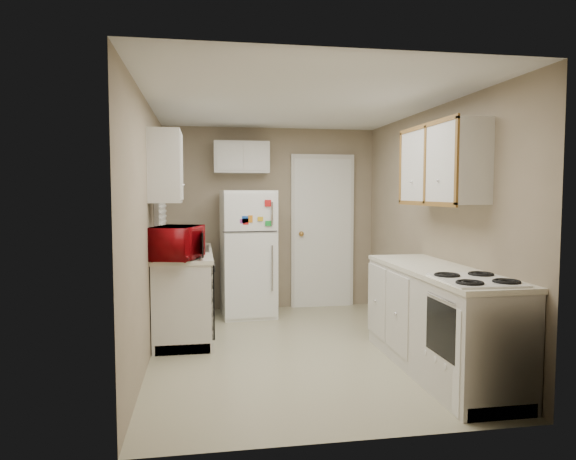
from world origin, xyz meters
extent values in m
plane|color=beige|center=(0.00, 0.00, 0.00)|extent=(3.80, 3.80, 0.00)
plane|color=white|center=(0.00, 0.00, 2.40)|extent=(3.80, 3.80, 0.00)
plane|color=gray|center=(-1.40, 0.00, 1.20)|extent=(3.80, 3.80, 0.00)
plane|color=gray|center=(1.40, 0.00, 1.20)|extent=(3.80, 3.80, 0.00)
plane|color=gray|center=(0.00, 1.90, 1.20)|extent=(2.80, 2.80, 0.00)
plane|color=gray|center=(0.00, -1.90, 1.20)|extent=(2.80, 2.80, 0.00)
cube|color=silver|center=(-1.10, 0.90, 0.45)|extent=(0.60, 1.80, 0.90)
cube|color=black|center=(-0.81, 0.30, 0.49)|extent=(0.03, 0.58, 0.72)
cube|color=gray|center=(-1.10, 1.05, 0.86)|extent=(0.54, 0.74, 0.16)
imported|color=#94070C|center=(-1.15, 0.18, 1.05)|extent=(0.65, 0.48, 0.39)
imported|color=white|center=(-1.15, 1.37, 1.00)|extent=(0.08, 0.08, 0.16)
cube|color=silver|center=(-1.36, 1.05, 1.60)|extent=(0.10, 0.98, 1.08)
cube|color=silver|center=(-1.25, 0.22, 1.80)|extent=(0.30, 0.45, 0.70)
cube|color=white|center=(-0.34, 1.51, 0.79)|extent=(0.68, 0.67, 1.58)
cube|color=silver|center=(-0.40, 1.75, 2.00)|extent=(0.70, 0.30, 0.40)
cube|color=white|center=(0.70, 1.86, 1.02)|extent=(0.86, 0.06, 2.08)
cube|color=silver|center=(1.10, -0.80, 0.45)|extent=(0.60, 2.00, 0.90)
cube|color=white|center=(1.08, -1.43, 0.38)|extent=(0.54, 0.66, 0.77)
cube|color=silver|center=(1.25, -0.50, 1.80)|extent=(0.30, 1.20, 0.70)
camera|label=1|loc=(-0.90, -4.89, 1.55)|focal=32.00mm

